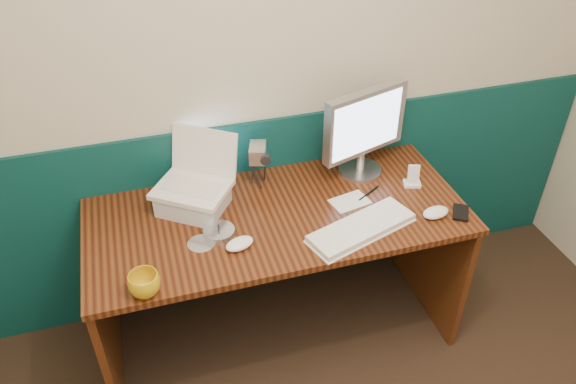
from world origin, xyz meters
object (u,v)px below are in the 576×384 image
object	(u,v)px
laptop	(189,167)
keyboard	(361,229)
monitor	(363,132)
mug	(144,284)
camcorder	(258,167)
desk	(279,277)

from	to	relation	value
laptop	keyboard	xyz separation A→B (m)	(0.63, -0.35, -0.20)
laptop	monitor	distance (m)	0.79
laptop	mug	distance (m)	0.53
laptop	camcorder	world-z (taller)	laptop
monitor	laptop	bearing A→B (deg)	165.79
monitor	mug	xyz separation A→B (m)	(-1.03, -0.50, -0.17)
desk	laptop	size ratio (longest dim) A/B	5.37
keyboard	camcorder	xyz separation A→B (m)	(-0.32, 0.44, 0.08)
mug	camcorder	bearing A→B (deg)	44.19
monitor	keyboard	xyz separation A→B (m)	(-0.16, -0.40, -0.20)
desk	monitor	bearing A→B (deg)	23.13
desk	monitor	size ratio (longest dim) A/B	3.76
monitor	keyboard	size ratio (longest dim) A/B	0.93
laptop	mug	size ratio (longest dim) A/B	2.60
keyboard	mug	xyz separation A→B (m)	(-0.87, -0.10, 0.03)
laptop	keyboard	bearing A→B (deg)	6.55
laptop	keyboard	distance (m)	0.74
desk	laptop	bearing A→B (deg)	157.27
laptop	camcorder	bearing A→B (deg)	52.49
camcorder	keyboard	bearing A→B (deg)	-36.93
desk	keyboard	bearing A→B (deg)	-35.16
monitor	camcorder	bearing A→B (deg)	156.98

